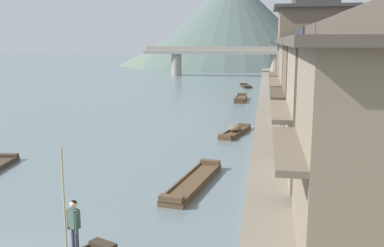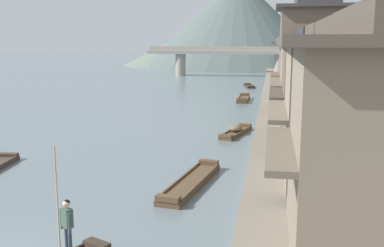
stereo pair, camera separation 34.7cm
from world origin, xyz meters
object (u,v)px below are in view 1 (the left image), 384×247
object	(u,v)px
boatman_person	(73,221)
boat_moored_second	(193,182)
boat_moored_third	(246,86)
boat_midriver_drifting	(241,99)
house_waterfront_far	(312,54)
house_waterfront_narrow	(321,77)
house_waterfront_tall	(341,87)
stone_bridge	(225,56)
boat_moored_nearest	(235,131)
house_waterfront_second	(368,102)

from	to	relation	value
boatman_person	boat_moored_second	size ratio (longest dim) A/B	0.53
boat_moored_third	boat_midriver_drifting	distance (m)	14.25
boat_midriver_drifting	boat_moored_third	bearing A→B (deg)	90.46
house_waterfront_far	boat_moored_second	bearing A→B (deg)	-108.82
house_waterfront_narrow	house_waterfront_far	xyz separation A→B (m)	(0.01, 6.86, 1.32)
house_waterfront_tall	boatman_person	bearing A→B (deg)	-123.86
boat_moored_second	boat_midriver_drifting	world-z (taller)	boat_midriver_drifting
boatman_person	boat_midriver_drifting	distance (m)	35.85
boat_midriver_drifting	boat_moored_second	bearing A→B (deg)	-90.93
house_waterfront_tall	house_waterfront_far	distance (m)	13.72
boat_moored_third	stone_bridge	size ratio (longest dim) A/B	0.14
boat_moored_nearest	boatman_person	bearing A→B (deg)	-99.41
house_waterfront_narrow	house_waterfront_tall	bearing A→B (deg)	-87.93
boat_moored_second	house_waterfront_narrow	size ratio (longest dim) A/B	0.71
house_waterfront_second	house_waterfront_tall	distance (m)	5.91
house_waterfront_narrow	stone_bridge	distance (m)	49.55
house_waterfront_second	house_waterfront_tall	world-z (taller)	same
boat_moored_nearest	boat_moored_third	bearing A→B (deg)	91.30
boat_moored_third	boat_midriver_drifting	xyz separation A→B (m)	(0.12, -14.25, 0.07)
boat_moored_nearest	boat_moored_third	xyz separation A→B (m)	(-0.71, 31.36, -0.10)
house_waterfront_far	boat_midriver_drifting	bearing A→B (deg)	124.30
boatman_person	stone_bridge	world-z (taller)	stone_bridge
boatman_person	boat_moored_second	xyz separation A→B (m)	(2.03, 7.56, -1.25)
boat_moored_second	house_waterfront_second	distance (m)	7.79
boatman_person	boat_moored_nearest	distance (m)	18.92
house_waterfront_far	boatman_person	bearing A→B (deg)	-107.76
boatman_person	house_waterfront_narrow	distance (m)	21.84
house_waterfront_tall	house_waterfront_far	size ratio (longest dim) A/B	0.80
house_waterfront_tall	stone_bridge	xyz separation A→B (m)	(-10.94, 55.18, -0.36)
boat_moored_nearest	boat_moored_third	size ratio (longest dim) A/B	1.09
boat_midriver_drifting	boatman_person	bearing A→B (deg)	-93.99
house_waterfront_tall	house_waterfront_narrow	distance (m)	6.80
boatman_person	house_waterfront_second	bearing A→B (deg)	39.14
boat_moored_third	house_waterfront_tall	size ratio (longest dim) A/B	0.59
boat_moored_second	boat_moored_third	distance (m)	42.43
boat_moored_third	stone_bridge	bearing A→B (deg)	103.77
boatman_person	house_waterfront_second	xyz separation A→B (m)	(8.89, 7.24, 2.43)
boat_midriver_drifting	house_waterfront_tall	xyz separation A→B (m)	(6.33, -22.60, 3.64)
boat_moored_second	house_waterfront_tall	size ratio (longest dim) A/B	0.82
boat_midriver_drifting	house_waterfront_second	bearing A→B (deg)	-77.34
boat_midriver_drifting	house_waterfront_narrow	distance (m)	17.32
boatman_person	house_waterfront_tall	xyz separation A→B (m)	(8.82, 13.14, 2.44)
house_waterfront_tall	house_waterfront_far	xyz separation A→B (m)	(-0.23, 13.66, 1.30)
boat_midriver_drifting	boat_moored_nearest	bearing A→B (deg)	-88.00
house_waterfront_narrow	house_waterfront_far	bearing A→B (deg)	89.90
boatman_person	house_waterfront_tall	world-z (taller)	house_waterfront_tall
boat_moored_second	house_waterfront_far	bearing A→B (deg)	71.18
boat_moored_third	house_waterfront_far	world-z (taller)	house_waterfront_far
house_waterfront_second	house_waterfront_narrow	world-z (taller)	same
boat_midriver_drifting	house_waterfront_tall	size ratio (longest dim) A/B	0.67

